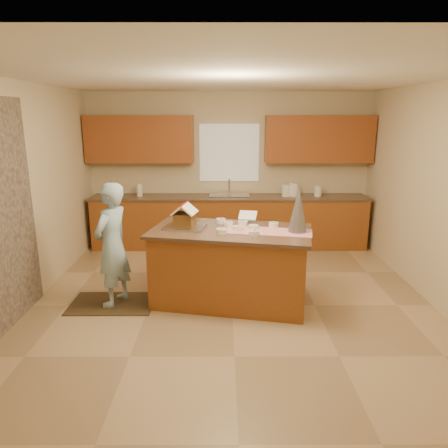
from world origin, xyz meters
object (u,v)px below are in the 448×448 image
at_px(boy, 112,245).
at_px(tinsel_tree, 298,209).
at_px(island_base, 231,268).
at_px(gingerbread_house, 185,218).

bearing_deg(boy, tinsel_tree, 111.00).
xyz_separation_m(island_base, gingerbread_house, (-0.56, 0.06, 0.63)).
bearing_deg(tinsel_tree, gingerbread_house, 172.90).
xyz_separation_m(tinsel_tree, boy, (-2.23, 0.02, -0.45)).
bearing_deg(island_base, tinsel_tree, 3.67).
bearing_deg(gingerbread_house, boy, -170.59).
bearing_deg(island_base, gingerbread_house, -174.81).
height_order(island_base, tinsel_tree, tinsel_tree).
height_order(island_base, gingerbread_house, gingerbread_house).
distance_m(tinsel_tree, gingerbread_house, 1.38).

